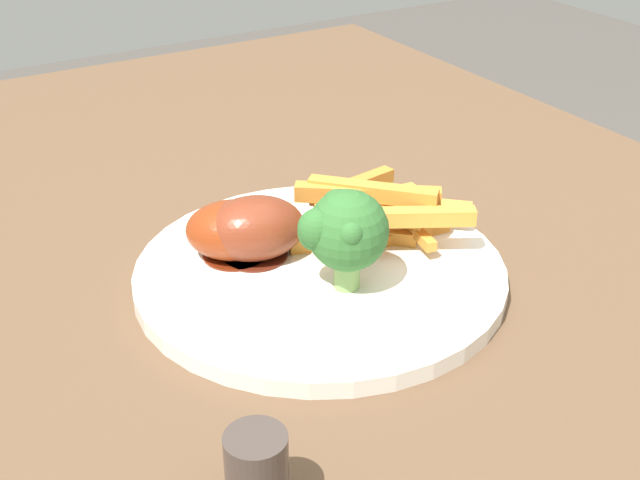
{
  "coord_description": "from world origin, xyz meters",
  "views": [
    {
      "loc": [
        -0.34,
        0.22,
        1.01
      ],
      "look_at": [
        0.08,
        -0.03,
        0.74
      ],
      "focal_mm": 47.15,
      "sensor_mm": 36.0,
      "label": 1
    }
  ],
  "objects_px": {
    "dining_table": "(340,463)",
    "broccoli_floret_front": "(342,229)",
    "chicken_drumstick_near": "(241,230)",
    "dinner_plate": "(320,273)",
    "carrot_fries_pile": "(377,214)",
    "chicken_drumstick_far": "(263,228)",
    "pepper_shaker": "(257,476)"
  },
  "relations": [
    {
      "from": "dinner_plate",
      "to": "chicken_drumstick_far",
      "type": "relative_size",
      "value": 1.97
    },
    {
      "from": "chicken_drumstick_near",
      "to": "chicken_drumstick_far",
      "type": "bearing_deg",
      "value": -121.18
    },
    {
      "from": "broccoli_floret_front",
      "to": "pepper_shaker",
      "type": "distance_m",
      "value": 0.19
    },
    {
      "from": "dinner_plate",
      "to": "chicken_drumstick_far",
      "type": "bearing_deg",
      "value": 38.89
    },
    {
      "from": "dinner_plate",
      "to": "chicken_drumstick_far",
      "type": "xyz_separation_m",
      "value": [
        0.03,
        0.03,
        0.03
      ]
    },
    {
      "from": "carrot_fries_pile",
      "to": "chicken_drumstick_near",
      "type": "distance_m",
      "value": 0.1
    },
    {
      "from": "dining_table",
      "to": "carrot_fries_pile",
      "type": "bearing_deg",
      "value": -43.21
    },
    {
      "from": "broccoli_floret_front",
      "to": "chicken_drumstick_near",
      "type": "xyz_separation_m",
      "value": [
        0.07,
        0.04,
        -0.02
      ]
    },
    {
      "from": "chicken_drumstick_near",
      "to": "pepper_shaker",
      "type": "relative_size",
      "value": 2.34
    },
    {
      "from": "dining_table",
      "to": "chicken_drumstick_near",
      "type": "relative_size",
      "value": 11.46
    },
    {
      "from": "pepper_shaker",
      "to": "carrot_fries_pile",
      "type": "bearing_deg",
      "value": -46.52
    },
    {
      "from": "carrot_fries_pile",
      "to": "pepper_shaker",
      "type": "height_order",
      "value": "carrot_fries_pile"
    },
    {
      "from": "carrot_fries_pile",
      "to": "dinner_plate",
      "type": "bearing_deg",
      "value": 104.41
    },
    {
      "from": "dining_table",
      "to": "dinner_plate",
      "type": "relative_size",
      "value": 5.0
    },
    {
      "from": "chicken_drumstick_near",
      "to": "chicken_drumstick_far",
      "type": "height_order",
      "value": "chicken_drumstick_far"
    },
    {
      "from": "dining_table",
      "to": "broccoli_floret_front",
      "type": "distance_m",
      "value": 0.15
    },
    {
      "from": "carrot_fries_pile",
      "to": "pepper_shaker",
      "type": "xyz_separation_m",
      "value": [
        -0.18,
        0.19,
        -0.01
      ]
    },
    {
      "from": "dining_table",
      "to": "dinner_plate",
      "type": "height_order",
      "value": "dinner_plate"
    },
    {
      "from": "chicken_drumstick_far",
      "to": "broccoli_floret_front",
      "type": "bearing_deg",
      "value": -158.02
    },
    {
      "from": "chicken_drumstick_near",
      "to": "carrot_fries_pile",
      "type": "bearing_deg",
      "value": -105.24
    },
    {
      "from": "chicken_drumstick_far",
      "to": "dining_table",
      "type": "bearing_deg",
      "value": 176.84
    },
    {
      "from": "broccoli_floret_front",
      "to": "chicken_drumstick_far",
      "type": "bearing_deg",
      "value": 21.98
    },
    {
      "from": "carrot_fries_pile",
      "to": "chicken_drumstick_far",
      "type": "distance_m",
      "value": 0.08
    },
    {
      "from": "dining_table",
      "to": "chicken_drumstick_far",
      "type": "distance_m",
      "value": 0.17
    },
    {
      "from": "dinner_plate",
      "to": "chicken_drumstick_near",
      "type": "xyz_separation_m",
      "value": [
        0.04,
        0.04,
        0.03
      ]
    },
    {
      "from": "dining_table",
      "to": "carrot_fries_pile",
      "type": "xyz_separation_m",
      "value": [
        0.09,
        -0.09,
        0.12
      ]
    },
    {
      "from": "broccoli_floret_front",
      "to": "chicken_drumstick_near",
      "type": "distance_m",
      "value": 0.08
    },
    {
      "from": "dinner_plate",
      "to": "chicken_drumstick_far",
      "type": "distance_m",
      "value": 0.05
    },
    {
      "from": "dinner_plate",
      "to": "carrot_fries_pile",
      "type": "distance_m",
      "value": 0.06
    },
    {
      "from": "broccoli_floret_front",
      "to": "chicken_drumstick_far",
      "type": "xyz_separation_m",
      "value": [
        0.06,
        0.02,
        -0.02
      ]
    },
    {
      "from": "broccoli_floret_front",
      "to": "pepper_shaker",
      "type": "relative_size",
      "value": 1.44
    },
    {
      "from": "dinner_plate",
      "to": "carrot_fries_pile",
      "type": "xyz_separation_m",
      "value": [
        0.01,
        -0.06,
        0.02
      ]
    }
  ]
}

